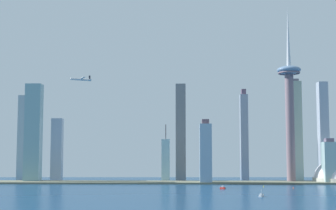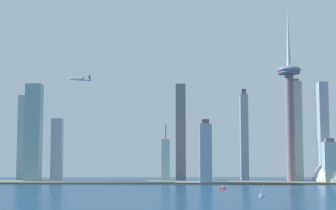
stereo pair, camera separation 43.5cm
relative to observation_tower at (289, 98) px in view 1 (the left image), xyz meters
name	(u,v)px [view 1 (the left image)]	position (x,y,z in m)	size (l,w,h in m)	color
waterfront_pier	(155,182)	(-214.66, -19.08, -133.96)	(675.42, 61.41, 2.57)	#6D6E58
observation_tower	(289,98)	(0.00, 0.00, 0.00)	(38.32, 38.32, 286.65)	slate
skyscraper_0	(166,160)	(-199.93, 19.05, -100.27)	(13.34, 12.82, 93.74)	#91BBC7
skyscraper_1	(296,130)	(25.93, 75.43, -48.41)	(17.45, 24.48, 176.56)	#91A596
skyscraper_2	(26,138)	(-445.25, 60.58, -61.96)	(21.24, 27.77, 146.57)	#8EA3B0
skyscraper_3	(323,131)	(64.76, 45.23, -51.88)	(15.30, 19.55, 166.74)	#A0ACBE
skyscraper_4	(330,162)	(54.36, -23.24, -102.32)	(20.47, 22.82, 69.33)	#97B8BA
skyscraper_5	(33,133)	(-413.52, -1.73, -55.88)	(25.37, 19.77, 158.74)	#77A3AC
skyscraper_6	(57,150)	(-381.30, 25.50, -83.07)	(17.96, 14.30, 104.35)	#A1B1C7
skyscraper_7	(206,153)	(-136.93, -34.71, -88.26)	(18.08, 26.00, 98.40)	#8BA8BE
skyscraper_8	(181,132)	(-175.32, 48.83, -53.03)	(16.91, 21.03, 164.43)	slate
skyscraper_9	(244,136)	(-63.68, 82.75, -58.30)	(13.34, 17.24, 159.93)	#8995A9
boat_0	(261,195)	(-88.66, -270.17, -133.82)	(7.25, 11.77, 8.42)	white
boat_2	(223,188)	(-120.30, -150.68, -133.65)	(7.14, 6.44, 4.27)	red
channel_buoy_0	(264,186)	(-61.49, -112.11, -133.97)	(1.29, 1.29, 2.55)	yellow
channel_buoy_2	(293,188)	(-25.93, -135.65, -134.39)	(1.85, 1.85, 1.70)	#E54C19
airplane	(81,79)	(-318.24, -98.31, 16.97)	(29.49, 31.62, 8.15)	silver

